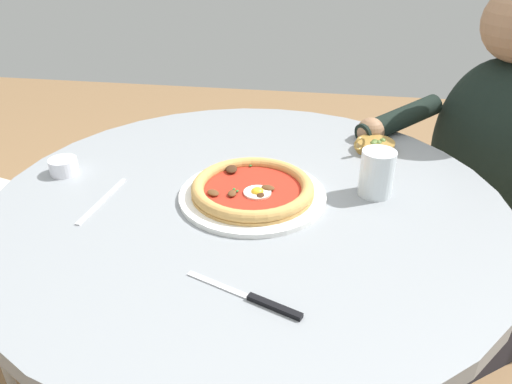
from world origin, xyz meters
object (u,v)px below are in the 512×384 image
at_px(dining_table, 248,246).
at_px(cafe_chair_diner, 506,205).
at_px(ramekin_capers, 64,166).
at_px(olive_pan, 375,146).
at_px(pizza_on_plate, 253,189).
at_px(water_glass, 377,175).
at_px(diner_person, 471,217).
at_px(steak_knife, 259,300).
at_px(fork_utensil, 103,200).

distance_m(dining_table, cafe_chair_diner, 0.87).
relative_size(ramekin_capers, olive_pan, 0.61).
height_order(pizza_on_plate, cafe_chair_diner, cafe_chair_diner).
relative_size(dining_table, cafe_chair_diner, 1.24).
distance_m(pizza_on_plate, cafe_chair_diner, 0.89).
distance_m(water_glass, cafe_chair_diner, 0.69).
height_order(diner_person, cafe_chair_diner, diner_person).
xyz_separation_m(olive_pan, cafe_chair_diner, (-0.24, 0.43, -0.27)).
height_order(ramekin_capers, cafe_chair_diner, cafe_chair_diner).
height_order(pizza_on_plate, olive_pan, olive_pan).
xyz_separation_m(steak_knife, ramekin_capers, (-0.34, -0.49, 0.02)).
distance_m(ramekin_capers, fork_utensil, 0.17).
relative_size(pizza_on_plate, ramekin_capers, 4.86).
bearing_deg(dining_table, diner_person, 126.15).
bearing_deg(ramekin_capers, pizza_on_plate, 85.33).
xyz_separation_m(pizza_on_plate, ramekin_capers, (-0.03, -0.43, 0.00)).
bearing_deg(olive_pan, pizza_on_plate, -44.35).
relative_size(fork_utensil, diner_person, 0.16).
bearing_deg(ramekin_capers, water_glass, 91.21).
height_order(steak_knife, cafe_chair_diner, cafe_chair_diner).
xyz_separation_m(water_glass, steak_knife, (0.36, -0.19, -0.04)).
bearing_deg(cafe_chair_diner, fork_utensil, -59.94).
distance_m(ramekin_capers, diner_person, 1.10).
height_order(fork_utensil, diner_person, diner_person).
bearing_deg(water_glass, steak_knife, -27.51).
xyz_separation_m(pizza_on_plate, diner_person, (-0.42, 0.57, -0.27)).
relative_size(water_glass, diner_person, 0.08).
height_order(pizza_on_plate, water_glass, water_glass).
relative_size(pizza_on_plate, cafe_chair_diner, 0.36).
bearing_deg(cafe_chair_diner, steak_knife, -37.72).
xyz_separation_m(steak_knife, fork_utensil, (-0.24, -0.35, -0.00)).
bearing_deg(cafe_chair_diner, olive_pan, -60.88).
distance_m(steak_knife, cafe_chair_diner, 1.05).
xyz_separation_m(water_glass, fork_utensil, (0.11, -0.54, -0.04)).
xyz_separation_m(ramekin_capers, cafe_chair_diner, (-0.46, 1.11, -0.27)).
distance_m(water_glass, olive_pan, 0.21).
distance_m(steak_knife, diner_person, 0.92).
bearing_deg(fork_utensil, cafe_chair_diner, 120.06).
xyz_separation_m(ramekin_capers, olive_pan, (-0.23, 0.68, -0.00)).
bearing_deg(cafe_chair_diner, ramekin_capers, -67.29).
bearing_deg(diner_person, cafe_chair_diner, 125.33).
distance_m(ramekin_capers, cafe_chair_diner, 1.23).
height_order(pizza_on_plate, diner_person, diner_person).
bearing_deg(ramekin_capers, steak_knife, 54.91).
distance_m(water_glass, steak_knife, 0.40).
distance_m(water_glass, fork_utensil, 0.55).
bearing_deg(pizza_on_plate, ramekin_capers, -94.67).
relative_size(water_glass, steak_knife, 0.50).
bearing_deg(cafe_chair_diner, water_glass, -44.22).
height_order(pizza_on_plate, ramekin_capers, same).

